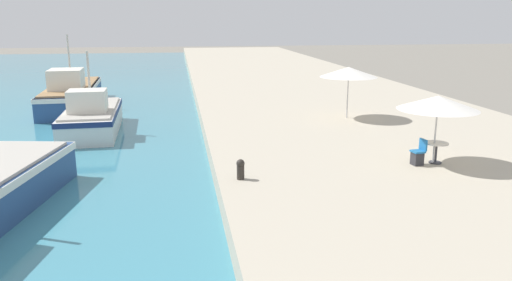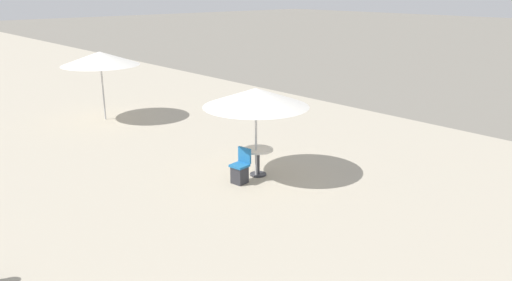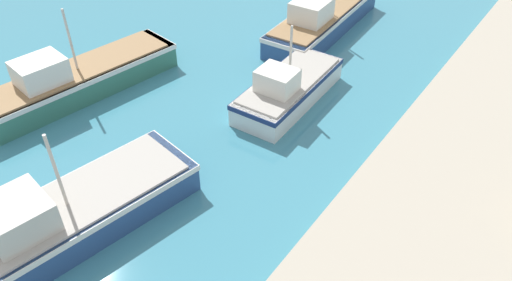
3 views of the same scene
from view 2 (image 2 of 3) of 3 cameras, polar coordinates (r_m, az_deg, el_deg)
quay_promenade at (r=35.22m, az=-27.19°, el=6.70°), size 16.00×90.00×0.79m
cafe_umbrella_pink at (r=12.78m, az=0.00°, el=4.95°), size 2.75×2.75×2.40m
cafe_umbrella_white at (r=19.53m, az=-17.39°, el=8.94°), size 2.86×2.86×2.58m
cafe_table at (r=13.30m, az=0.25°, el=-1.81°), size 0.80×0.80×0.74m
cafe_chair_left at (r=12.85m, az=-1.81°, el=-3.49°), size 0.48×0.46×0.91m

